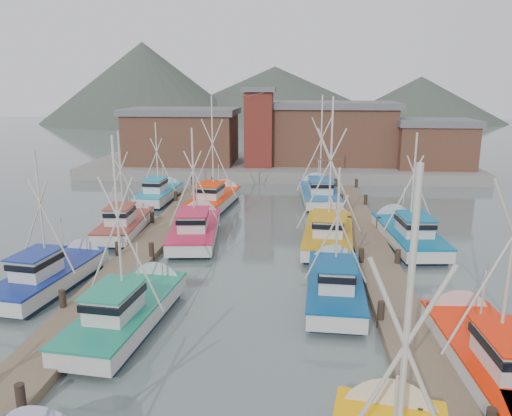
# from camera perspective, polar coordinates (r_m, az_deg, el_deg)

# --- Properties ---
(ground) EXTENTS (260.00, 260.00, 0.00)m
(ground) POSITION_cam_1_polar(r_m,az_deg,el_deg) (24.16, -1.23, -10.76)
(ground) COLOR #4D5D5C
(ground) RESTS_ON ground
(dock_left) EXTENTS (2.30, 46.00, 1.50)m
(dock_left) POSITION_cam_1_polar(r_m,az_deg,el_deg) (29.24, -14.22, -6.25)
(dock_left) COLOR brown
(dock_left) RESTS_ON ground
(dock_right) EXTENTS (2.30, 46.00, 1.50)m
(dock_right) POSITION_cam_1_polar(r_m,az_deg,el_deg) (28.07, 14.15, -7.11)
(dock_right) COLOR brown
(dock_right) RESTS_ON ground
(quay) EXTENTS (44.00, 16.00, 1.20)m
(quay) POSITION_cam_1_polar(r_m,az_deg,el_deg) (59.62, 2.55, 4.82)
(quay) COLOR gray
(quay) RESTS_ON ground
(shed_left) EXTENTS (12.72, 8.48, 6.20)m
(shed_left) POSITION_cam_1_polar(r_m,az_deg,el_deg) (58.65, -8.41, 8.22)
(shed_left) COLOR brown
(shed_left) RESTS_ON quay
(shed_center) EXTENTS (14.84, 9.54, 6.90)m
(shed_center) POSITION_cam_1_polar(r_m,az_deg,el_deg) (59.17, 8.48, 8.61)
(shed_center) COLOR brown
(shed_center) RESTS_ON quay
(shed_right) EXTENTS (8.48, 6.36, 5.20)m
(shed_right) POSITION_cam_1_polar(r_m,az_deg,el_deg) (58.03, 19.60, 7.01)
(shed_right) COLOR brown
(shed_right) RESTS_ON quay
(lookout_tower) EXTENTS (3.60, 3.60, 8.50)m
(lookout_tower) POSITION_cam_1_polar(r_m,az_deg,el_deg) (55.17, 0.33, 9.27)
(lookout_tower) COLOR maroon
(lookout_tower) RESTS_ON quay
(distant_hills) EXTENTS (175.00, 140.00, 42.00)m
(distant_hills) POSITION_cam_1_polar(r_m,az_deg,el_deg) (145.54, -1.11, 10.05)
(distant_hills) COLOR #414A3D
(distant_hills) RESTS_ON ground
(boat_4) EXTENTS (3.54, 8.73, 8.90)m
(boat_4) POSITION_cam_1_polar(r_m,az_deg,el_deg) (22.60, -14.07, -11.14)
(boat_4) COLOR #101E36
(boat_4) RESTS_ON ground
(boat_5) EXTENTS (2.93, 8.38, 7.13)m
(boat_5) POSITION_cam_1_polar(r_m,az_deg,el_deg) (24.86, 8.97, -8.51)
(boat_5) COLOR #101E36
(boat_5) RESTS_ON ground
(boat_6) EXTENTS (3.48, 8.27, 7.68)m
(boat_6) POSITION_cam_1_polar(r_m,az_deg,el_deg) (27.71, -21.95, -6.98)
(boat_6) COLOR #101E36
(boat_6) RESTS_ON ground
(boat_7) EXTENTS (3.93, 8.97, 9.78)m
(boat_7) POSITION_cam_1_polar(r_m,az_deg,el_deg) (20.46, 25.02, -14.89)
(boat_7) COLOR #101E36
(boat_7) RESTS_ON ground
(boat_8) EXTENTS (3.72, 9.35, 8.22)m
(boat_8) POSITION_cam_1_polar(r_m,az_deg,el_deg) (33.79, -6.88, -2.32)
(boat_8) COLOR #101E36
(boat_8) RESTS_ON ground
(boat_9) EXTENTS (4.08, 9.66, 10.23)m
(boat_9) POSITION_cam_1_polar(r_m,az_deg,el_deg) (33.03, 8.29, -2.73)
(boat_9) COLOR #101E36
(boat_9) RESTS_ON ground
(boat_10) EXTENTS (3.16, 7.94, 7.72)m
(boat_10) POSITION_cam_1_polar(r_m,az_deg,el_deg) (35.84, -14.57, -1.72)
(boat_10) COLOR #101E36
(boat_10) RESTS_ON ground
(boat_11) EXTENTS (3.63, 9.20, 8.03)m
(boat_11) POSITION_cam_1_polar(r_m,az_deg,el_deg) (33.94, 16.76, -2.75)
(boat_11) COLOR #101E36
(boat_11) RESTS_ON ground
(boat_12) EXTENTS (3.90, 8.97, 9.93)m
(boat_12) POSITION_cam_1_polar(r_m,az_deg,el_deg) (42.33, -4.61, 1.09)
(boat_12) COLOR #101E36
(boat_12) RESTS_ON ground
(boat_13) EXTENTS (4.04, 9.70, 10.08)m
(boat_13) POSITION_cam_1_polar(r_m,az_deg,el_deg) (44.73, 7.18, 1.73)
(boat_13) COLOR #101E36
(boat_13) RESTS_ON ground
(boat_14) EXTENTS (3.09, 7.94, 7.51)m
(boat_14) POSITION_cam_1_polar(r_m,az_deg,el_deg) (45.10, -10.83, 1.68)
(boat_14) COLOR #101E36
(boat_14) RESTS_ON ground
(gull_near) EXTENTS (1.55, 0.65, 0.24)m
(gull_near) POSITION_cam_1_polar(r_m,az_deg,el_deg) (20.27, -1.31, 12.74)
(gull_near) COLOR gray
(gull_near) RESTS_ON ground
(gull_far) EXTENTS (1.52, 0.66, 0.24)m
(gull_far) POSITION_cam_1_polar(r_m,az_deg,el_deg) (26.29, 8.26, 5.43)
(gull_far) COLOR gray
(gull_far) RESTS_ON ground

